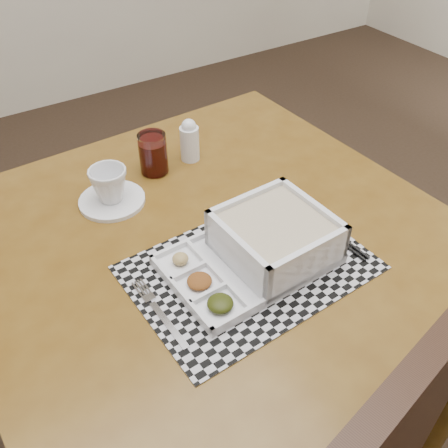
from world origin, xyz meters
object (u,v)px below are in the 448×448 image
(cup, at_px, (109,185))
(juice_glass, at_px, (153,155))
(dining_table, at_px, (213,261))
(serving_tray, at_px, (268,244))
(creamer_bottle, at_px, (190,140))

(cup, height_order, juice_glass, juice_glass)
(dining_table, height_order, juice_glass, juice_glass)
(serving_tray, xyz_separation_m, creamer_bottle, (0.05, 0.40, 0.01))
(dining_table, xyz_separation_m, cup, (-0.13, 0.22, 0.13))
(juice_glass, xyz_separation_m, creamer_bottle, (0.10, 0.00, 0.01))
(serving_tray, bearing_deg, creamer_bottle, 82.79)
(serving_tray, relative_size, juice_glass, 3.19)
(juice_glass, distance_m, creamer_bottle, 0.10)
(dining_table, height_order, creamer_bottle, creamer_bottle)
(juice_glass, bearing_deg, dining_table, -90.84)
(cup, bearing_deg, dining_table, -45.97)
(creamer_bottle, bearing_deg, serving_tray, -97.21)
(dining_table, relative_size, juice_glass, 9.95)
(dining_table, distance_m, cup, 0.29)
(dining_table, bearing_deg, cup, 121.06)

